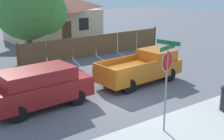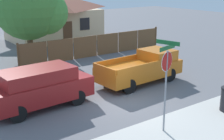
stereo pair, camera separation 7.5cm
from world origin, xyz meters
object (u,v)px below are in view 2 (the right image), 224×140
(oak_tree, at_px, (31,7))
(stop_sign, at_px, (166,70))
(orange_pickup, at_px, (142,68))
(house, at_px, (53,15))
(red_suv, at_px, (39,87))

(oak_tree, relative_size, stop_sign, 1.78)
(orange_pickup, xyz_separation_m, stop_sign, (-3.19, -4.87, 1.54))
(house, xyz_separation_m, orange_pickup, (-1.81, -14.83, -1.43))
(house, bearing_deg, oak_tree, -126.25)
(red_suv, xyz_separation_m, stop_sign, (2.87, -4.86, 1.41))
(red_suv, distance_m, orange_pickup, 6.06)
(stop_sign, bearing_deg, house, 61.16)
(red_suv, relative_size, orange_pickup, 0.92)
(house, bearing_deg, stop_sign, -104.24)
(orange_pickup, relative_size, stop_sign, 1.46)
(oak_tree, xyz_separation_m, orange_pickup, (2.75, -8.61, -2.85))
(oak_tree, distance_m, stop_sign, 13.55)
(red_suv, height_order, stop_sign, stop_sign)
(oak_tree, bearing_deg, house, 53.75)
(oak_tree, height_order, orange_pickup, oak_tree)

